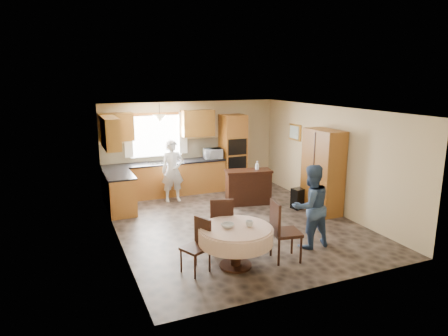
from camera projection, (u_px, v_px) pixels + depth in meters
floor at (235, 223)px, 8.83m from camera, size 5.00×6.00×0.01m
ceiling at (235, 109)px, 8.27m from camera, size 5.00×6.00×0.01m
wall_back at (191, 146)px, 11.25m from camera, size 5.00×0.02×2.50m
wall_front at (319, 210)px, 5.85m from camera, size 5.00×0.02×2.50m
wall_left at (116, 179)px, 7.61m from camera, size 0.02×6.00×2.50m
wall_right at (331, 159)px, 9.49m from camera, size 0.02×6.00×2.50m
window at (156, 136)px, 10.77m from camera, size 1.40×0.03×1.10m
curtain_left at (128, 136)px, 10.43m from camera, size 0.22×0.02×1.15m
curtain_right at (183, 133)px, 11.00m from camera, size 0.22×0.02×1.15m
base_cab_back at (166, 179)px, 10.84m from camera, size 3.30×0.60×0.88m
counter_back at (165, 163)px, 10.73m from camera, size 3.30×0.64×0.04m
base_cab_left at (120, 194)px, 9.52m from camera, size 0.60×1.20×0.88m
counter_left at (119, 175)px, 9.42m from camera, size 0.64×1.20×0.04m
backsplash at (162, 151)px, 10.93m from camera, size 3.30×0.02×0.55m
wall_cab_left at (116, 127)px, 10.18m from camera, size 0.85×0.33×0.72m
wall_cab_right at (198, 123)px, 11.01m from camera, size 0.90×0.33×0.72m
wall_cab_side at (110, 133)px, 9.14m from camera, size 0.33×1.20×0.72m
oven_tower at (233, 152)px, 11.44m from camera, size 0.66×0.62×2.12m
oven_upper at (238, 147)px, 11.12m from camera, size 0.56×0.01×0.45m
oven_lower at (237, 164)px, 11.23m from camera, size 0.56×0.01×0.45m
pendant at (160, 118)px, 10.22m from camera, size 0.36×0.36×0.18m
sideboard at (248, 188)px, 10.09m from camera, size 1.23×0.70×0.83m
space_heater at (299, 198)px, 9.79m from camera, size 0.40×0.32×0.50m
cupboard at (323, 172)px, 9.36m from camera, size 0.52×1.04×1.98m
dining_table at (236, 236)px, 6.69m from camera, size 1.26×1.26×0.71m
chair_left at (198, 243)px, 6.57m from camera, size 0.51×0.51×0.90m
chair_back at (221, 221)px, 7.34m from camera, size 0.54×0.54×1.02m
chair_right at (282, 228)px, 6.93m from camera, size 0.55×0.55×1.09m
framed_picture at (295, 132)px, 10.77m from camera, size 0.06×0.53×0.43m
microwave at (213, 154)px, 11.17m from camera, size 0.55×0.41×0.28m
person_sink at (173, 171)px, 10.24m from camera, size 0.60×0.40×1.60m
person_dining at (311, 206)px, 7.46m from camera, size 0.79×0.63×1.59m
bowl_sideboard at (238, 172)px, 9.88m from camera, size 0.23×0.23×0.05m
bottle_sideboard at (257, 166)px, 10.06m from camera, size 0.12×0.12×0.26m
cup_table at (249, 224)px, 6.66m from camera, size 0.17×0.17×0.10m
bowl_table at (228, 226)px, 6.62m from camera, size 0.25×0.25×0.07m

